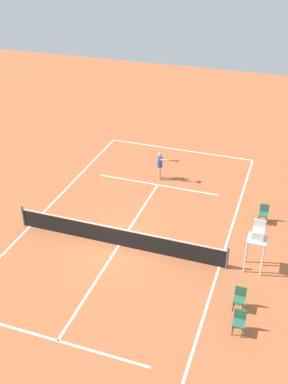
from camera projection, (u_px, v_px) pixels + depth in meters
name	position (u px, v px, depth m)	size (l,w,h in m)	color
ground_plane	(119.00, 245.00, 21.34)	(60.00, 60.00, 0.00)	#B76038
court_lines	(119.00, 245.00, 21.34)	(9.50, 21.67, 0.01)	white
tennis_net	(119.00, 237.00, 21.08)	(10.10, 0.10, 1.07)	#4C4C51
player_serving	(161.00, 164.00, 26.25)	(1.30, 0.45, 1.68)	#D8A884
tennis_ball	(126.00, 191.00, 25.53)	(0.07, 0.07, 0.07)	#CCE033
umpire_chair	(257.00, 238.00, 19.12)	(0.80, 0.80, 2.41)	silver
courtside_chair_near	(239.00, 321.00, 16.64)	(0.44, 0.46, 0.95)	#262626
courtside_chair_mid	(264.00, 213.00, 22.72)	(0.44, 0.46, 0.95)	#262626
courtside_chair_far	(240.00, 297.00, 17.66)	(0.44, 0.46, 0.95)	#262626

